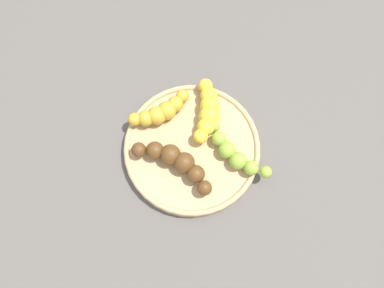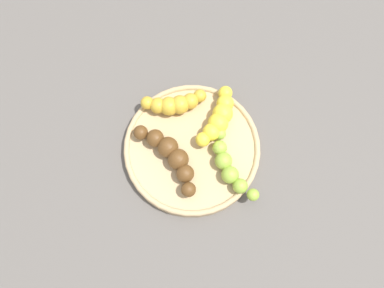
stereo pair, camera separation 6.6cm
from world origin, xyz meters
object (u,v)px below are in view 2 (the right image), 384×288
banana_green (229,167)px  banana_spotted (174,104)px  fruit_bowl (192,148)px  banana_yellow (219,118)px  banana_overripe (170,155)px

banana_green → banana_spotted: bearing=-76.7°
fruit_bowl → banana_yellow: size_ratio=1.98×
fruit_bowl → banana_overripe: bearing=56.6°
banana_green → fruit_bowl: bearing=-58.1°
fruit_bowl → banana_overripe: (0.02, 0.03, 0.03)m
banana_overripe → banana_spotted: (0.04, -0.08, -0.00)m
banana_overripe → banana_spotted: banana_overripe is taller
banana_overripe → banana_yellow: size_ratio=1.20×
fruit_bowl → banana_overripe: 0.05m
banana_overripe → banana_green: 0.10m
banana_green → banana_yellow: banana_yellow is taller
fruit_bowl → banana_spotted: (0.06, -0.05, 0.02)m
banana_spotted → banana_overripe: bearing=-11.4°
banana_overripe → banana_yellow: same height
banana_overripe → banana_spotted: size_ratio=1.46×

